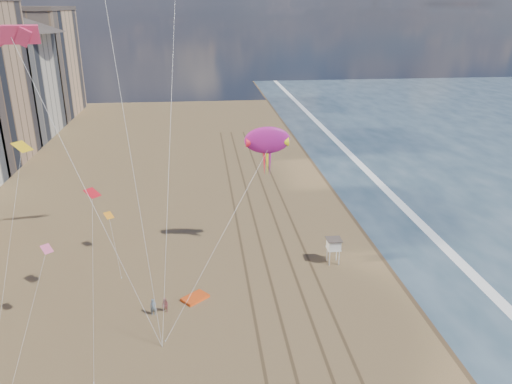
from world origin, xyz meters
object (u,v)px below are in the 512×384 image
at_px(show_kite, 267,141).
at_px(kite_flyer_a, 153,307).
at_px(kite_flyer_b, 165,305).
at_px(grounded_kite, 195,298).
at_px(lifeguard_stand, 334,245).

bearing_deg(show_kite, kite_flyer_a, -136.96).
distance_m(show_kite, kite_flyer_b, 20.31).
bearing_deg(kite_flyer_b, show_kite, 78.48).
relative_size(show_kite, kite_flyer_b, 14.99).
relative_size(show_kite, kite_flyer_a, 13.60).
bearing_deg(kite_flyer_a, kite_flyer_b, 12.73).
xyz_separation_m(show_kite, kite_flyer_b, (-11.12, -11.12, -12.84)).
bearing_deg(grounded_kite, show_kite, 7.57).
bearing_deg(show_kite, kite_flyer_b, -135.01).
relative_size(lifeguard_stand, grounded_kite, 1.18).
height_order(lifeguard_stand, kite_flyer_b, lifeguard_stand).
relative_size(grounded_kite, kite_flyer_a, 1.50).
distance_m(lifeguard_stand, kite_flyer_a, 21.02).
height_order(show_kite, kite_flyer_a, show_kite).
relative_size(lifeguard_stand, show_kite, 0.13).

